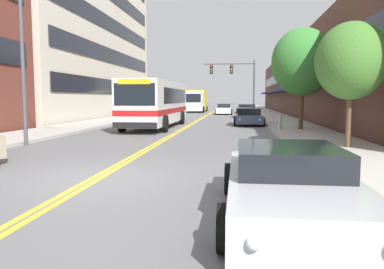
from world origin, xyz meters
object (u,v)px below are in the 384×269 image
Objects in this scene: car_slate_blue_parked_right_end at (249,117)px; box_truck at (196,101)px; traffic_signal_mast at (236,77)px; street_lamp_left_near at (28,30)px; street_tree_right_near at (351,61)px; city_bus at (157,102)px; street_tree_right_mid at (303,62)px; car_black_parked_right_mid at (247,111)px; car_silver_parked_right_foreground at (289,184)px; car_white_moving_lead at (224,109)px; fire_hydrant at (280,122)px; car_beige_parked_right_far at (244,109)px; car_navy_parked_left_mid at (156,112)px.

box_truck is at bearing 104.84° from car_slate_blue_parked_right_end.
traffic_signal_mast is 27.63m from street_lamp_left_near.
traffic_signal_mast reaches higher than street_tree_right_near.
city_bus is 9.72m from street_tree_right_mid.
car_black_parked_right_mid is at bearing 68.78° from street_lamp_left_near.
city_bus reaches higher than car_silver_parked_right_foreground.
car_white_moving_lead is 23.83m from fire_hydrant.
car_beige_parked_right_far is 5.17× the size of fire_hydrant.
city_bus is 7.05m from car_slate_blue_parked_right_end.
car_slate_blue_parked_right_end is at bearing -41.74° from car_navy_parked_left_mid.
traffic_signal_mast reaches higher than city_bus.
city_bus is at bearing -77.35° from car_navy_parked_left_mid.
street_lamp_left_near reaches higher than street_tree_right_mid.
car_slate_blue_parked_right_end is 6.98m from street_tree_right_mid.
street_tree_right_near is (3.29, 8.38, 2.76)m from car_silver_parked_right_foreground.
car_silver_parked_right_foreground is 0.64× the size of box_truck.
fire_hydrant is (4.11, -23.47, -0.00)m from car_white_moving_lead.
car_white_moving_lead reaches higher than car_beige_parked_right_far.
city_bus is 1.40× the size of street_lamp_left_near.
street_tree_right_near is at bearing -47.45° from city_bus.
box_truck is (-6.68, 47.05, 1.05)m from car_silver_parked_right_foreground.
car_navy_parked_left_mid is 0.74× the size of traffic_signal_mast.
street_lamp_left_near is (-9.34, -35.79, 4.15)m from car_beige_parked_right_far.
car_navy_parked_left_mid is 17.63m from box_truck.
car_silver_parked_right_foreground is 9.41m from street_tree_right_near.
street_tree_right_mid is (11.57, -13.07, 3.48)m from car_navy_parked_left_mid.
street_tree_right_mid is (9.57, -30.56, 2.45)m from box_truck.
car_navy_parked_left_mid is at bearing 102.65° from city_bus.
street_lamp_left_near reaches higher than car_navy_parked_left_mid.
car_white_moving_lead is (-2.45, 39.73, 0.04)m from car_silver_parked_right_foreground.
car_navy_parked_left_mid is 21.59m from street_lamp_left_near.
traffic_signal_mast is 1.02× the size of street_tree_right_mid.
car_beige_parked_right_far is at bearing 89.94° from car_silver_parked_right_foreground.
traffic_signal_mast is (5.69, -12.32, 2.66)m from box_truck.
car_slate_blue_parked_right_end is 0.95× the size of street_tree_right_near.
box_truck is at bearing 119.97° from car_white_moving_lead.
car_white_moving_lead is at bearing 106.35° from traffic_signal_mast.
car_white_moving_lead is 6.37m from traffic_signal_mast.
car_silver_parked_right_foreground is at bearing -71.58° from city_bus.
street_lamp_left_near reaches higher than car_black_parked_right_mid.
car_navy_parked_left_mid reaches higher than car_silver_parked_right_foreground.
street_tree_right_near is (11.97, -21.19, 2.74)m from car_navy_parked_left_mid.
street_tree_right_near is at bearing -80.77° from traffic_signal_mast.
car_navy_parked_left_mid is 11.92m from car_white_moving_lead.
street_tree_right_mid reaches higher than fire_hydrant.
car_white_moving_lead is (-2.46, 17.91, 0.03)m from car_slate_blue_parked_right_end.
street_tree_right_near is 8.50m from fire_hydrant.
street_lamp_left_near is at bearing -124.70° from car_slate_blue_parked_right_end.
street_lamp_left_near reaches higher than car_slate_blue_parked_right_end.
city_bus is 16.99m from traffic_signal_mast.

